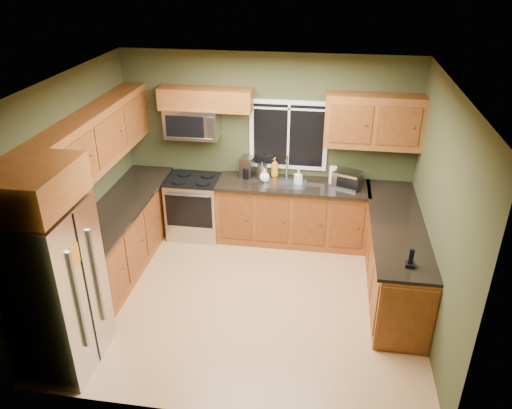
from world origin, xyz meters
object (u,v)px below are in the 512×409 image
(soap_bottle_c, at_px, (265,175))
(kettle, at_px, (262,171))
(coffee_maker, at_px, (247,168))
(refrigerator, at_px, (53,289))
(toaster_oven, at_px, (347,179))
(soap_bottle_a, at_px, (275,167))
(range, at_px, (195,206))
(microwave, at_px, (193,123))
(soap_bottle_b, at_px, (298,177))
(cordless_phone, at_px, (410,261))
(paper_towel_roll, at_px, (333,175))

(soap_bottle_c, bearing_deg, kettle, 119.31)
(coffee_maker, relative_size, kettle, 1.10)
(refrigerator, relative_size, toaster_oven, 4.10)
(toaster_oven, xyz_separation_m, soap_bottle_a, (-1.04, 0.20, 0.03))
(toaster_oven, bearing_deg, refrigerator, -136.07)
(refrigerator, distance_m, range, 2.89)
(microwave, relative_size, toaster_oven, 1.73)
(kettle, relative_size, soap_bottle_b, 1.32)
(coffee_maker, xyz_separation_m, cordless_phone, (2.08, -2.06, -0.08))
(microwave, height_order, soap_bottle_c, microwave)
(range, relative_size, toaster_oven, 2.14)
(coffee_maker, distance_m, soap_bottle_a, 0.40)
(soap_bottle_b, xyz_separation_m, soap_bottle_c, (-0.48, 0.00, -0.01))
(soap_bottle_b, relative_size, cordless_phone, 0.97)
(refrigerator, distance_m, cordless_phone, 3.65)
(range, xyz_separation_m, cordless_phone, (2.85, -1.89, 0.53))
(coffee_maker, bearing_deg, soap_bottle_c, -26.75)
(coffee_maker, bearing_deg, soap_bottle_b, -10.42)
(soap_bottle_b, bearing_deg, microwave, 176.05)
(toaster_oven, distance_m, paper_towel_roll, 0.22)
(kettle, bearing_deg, refrigerator, -120.31)
(toaster_oven, bearing_deg, coffee_maker, 174.35)
(refrigerator, relative_size, coffee_maker, 6.07)
(coffee_maker, xyz_separation_m, soap_bottle_c, (0.28, -0.14, -0.04))
(kettle, height_order, cordless_phone, kettle)
(range, distance_m, coffee_maker, 1.00)
(range, bearing_deg, soap_bottle_c, 1.66)
(soap_bottle_b, bearing_deg, soap_bottle_c, 180.00)
(paper_towel_roll, bearing_deg, soap_bottle_c, -174.29)
(coffee_maker, xyz_separation_m, soap_bottle_a, (0.40, 0.06, 0.01))
(toaster_oven, bearing_deg, paper_towel_roll, 153.51)
(soap_bottle_c, bearing_deg, soap_bottle_a, 59.04)
(kettle, bearing_deg, soap_bottle_a, 33.13)
(refrigerator, height_order, toaster_oven, refrigerator)
(range, distance_m, soap_bottle_c, 1.19)
(toaster_oven, height_order, coffee_maker, coffee_maker)
(soap_bottle_b, bearing_deg, soap_bottle_a, 150.95)
(refrigerator, bearing_deg, microwave, 76.66)
(kettle, distance_m, soap_bottle_a, 0.20)
(refrigerator, height_order, soap_bottle_c, refrigerator)
(refrigerator, relative_size, range, 1.92)
(paper_towel_roll, bearing_deg, soap_bottle_a, 172.99)
(refrigerator, distance_m, paper_towel_roll, 3.96)
(range, relative_size, coffee_maker, 3.16)
(range, relative_size, kettle, 3.46)
(microwave, relative_size, kettle, 2.81)
(toaster_oven, xyz_separation_m, cordless_phone, (0.64, -1.91, -0.05))
(paper_towel_roll, bearing_deg, range, -176.40)
(kettle, relative_size, soap_bottle_c, 1.44)
(soap_bottle_a, height_order, cordless_phone, soap_bottle_a)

